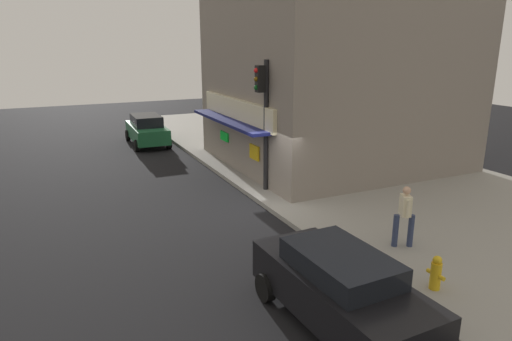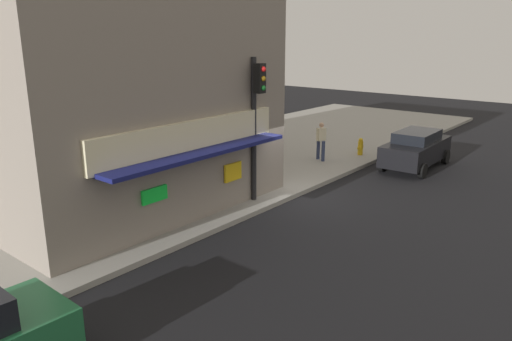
{
  "view_description": "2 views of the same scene",
  "coord_description": "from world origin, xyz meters",
  "px_view_note": "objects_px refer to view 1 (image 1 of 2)",
  "views": [
    {
      "loc": [
        13.5,
        -6.66,
        5.59
      ],
      "look_at": [
        -1.14,
        0.27,
        1.03
      ],
      "focal_mm": 31.86,
      "sensor_mm": 36.0,
      "label": 1
    },
    {
      "loc": [
        -13.89,
        -9.51,
        5.76
      ],
      "look_at": [
        -1.53,
        0.56,
        1.29
      ],
      "focal_mm": 34.43,
      "sensor_mm": 36.0,
      "label": 2
    }
  ],
  "objects_px": {
    "pedestrian": "(405,214)",
    "parked_car_black": "(339,288)",
    "traffic_light": "(263,108)",
    "potted_plant_by_doorway": "(265,152)",
    "parked_car_green": "(147,130)",
    "fire_hydrant": "(436,273)",
    "potted_plant_by_window": "(279,164)",
    "trash_can": "(240,151)"
  },
  "relations": [
    {
      "from": "parked_car_black",
      "to": "pedestrian",
      "type": "bearing_deg",
      "value": 119.99
    },
    {
      "from": "trash_can",
      "to": "potted_plant_by_doorway",
      "type": "bearing_deg",
      "value": 27.68
    },
    {
      "from": "pedestrian",
      "to": "potted_plant_by_window",
      "type": "relative_size",
      "value": 1.93
    },
    {
      "from": "trash_can",
      "to": "parked_car_black",
      "type": "xyz_separation_m",
      "value": [
        12.74,
        -3.34,
        0.22
      ]
    },
    {
      "from": "traffic_light",
      "to": "potted_plant_by_window",
      "type": "distance_m",
      "value": 3.25
    },
    {
      "from": "fire_hydrant",
      "to": "pedestrian",
      "type": "distance_m",
      "value": 2.33
    },
    {
      "from": "potted_plant_by_doorway",
      "to": "potted_plant_by_window",
      "type": "bearing_deg",
      "value": -7.79
    },
    {
      "from": "trash_can",
      "to": "potted_plant_by_doorway",
      "type": "height_order",
      "value": "potted_plant_by_doorway"
    },
    {
      "from": "potted_plant_by_doorway",
      "to": "parked_car_black",
      "type": "xyz_separation_m",
      "value": [
        11.43,
        -4.03,
        0.07
      ]
    },
    {
      "from": "traffic_light",
      "to": "trash_can",
      "type": "relative_size",
      "value": 5.14
    },
    {
      "from": "fire_hydrant",
      "to": "potted_plant_by_doorway",
      "type": "bearing_deg",
      "value": 173.25
    },
    {
      "from": "pedestrian",
      "to": "parked_car_green",
      "type": "relative_size",
      "value": 0.39
    },
    {
      "from": "traffic_light",
      "to": "potted_plant_by_doorway",
      "type": "bearing_deg",
      "value": 152.26
    },
    {
      "from": "fire_hydrant",
      "to": "potted_plant_by_window",
      "type": "bearing_deg",
      "value": 173.46
    },
    {
      "from": "fire_hydrant",
      "to": "pedestrian",
      "type": "xyz_separation_m",
      "value": [
        -2.06,
        0.93,
        0.55
      ]
    },
    {
      "from": "pedestrian",
      "to": "potted_plant_by_window",
      "type": "height_order",
      "value": "pedestrian"
    },
    {
      "from": "potted_plant_by_window",
      "to": "trash_can",
      "type": "bearing_deg",
      "value": -172.22
    },
    {
      "from": "pedestrian",
      "to": "parked_car_black",
      "type": "xyz_separation_m",
      "value": [
        2.08,
        -3.61,
        -0.25
      ]
    },
    {
      "from": "fire_hydrant",
      "to": "trash_can",
      "type": "relative_size",
      "value": 0.86
    },
    {
      "from": "potted_plant_by_doorway",
      "to": "potted_plant_by_window",
      "type": "height_order",
      "value": "potted_plant_by_doorway"
    },
    {
      "from": "potted_plant_by_window",
      "to": "parked_car_black",
      "type": "bearing_deg",
      "value": -21.51
    },
    {
      "from": "traffic_light",
      "to": "parked_car_black",
      "type": "distance_m",
      "value": 8.92
    },
    {
      "from": "trash_can",
      "to": "parked_car_black",
      "type": "bearing_deg",
      "value": -14.71
    },
    {
      "from": "parked_car_black",
      "to": "parked_car_green",
      "type": "height_order",
      "value": "parked_car_green"
    },
    {
      "from": "pedestrian",
      "to": "parked_car_green",
      "type": "distance_m",
      "value": 17.19
    },
    {
      "from": "pedestrian",
      "to": "potted_plant_by_doorway",
      "type": "xyz_separation_m",
      "value": [
        -9.35,
        0.42,
        -0.32
      ]
    },
    {
      "from": "parked_car_green",
      "to": "pedestrian",
      "type": "bearing_deg",
      "value": 11.17
    },
    {
      "from": "traffic_light",
      "to": "potted_plant_by_window",
      "type": "height_order",
      "value": "traffic_light"
    },
    {
      "from": "pedestrian",
      "to": "traffic_light",
      "type": "bearing_deg",
      "value": -168.57
    },
    {
      "from": "traffic_light",
      "to": "fire_hydrant",
      "type": "relative_size",
      "value": 5.94
    },
    {
      "from": "traffic_light",
      "to": "potted_plant_by_window",
      "type": "bearing_deg",
      "value": 133.05
    },
    {
      "from": "fire_hydrant",
      "to": "parked_car_black",
      "type": "distance_m",
      "value": 2.69
    },
    {
      "from": "potted_plant_by_doorway",
      "to": "parked_car_black",
      "type": "height_order",
      "value": "parked_car_black"
    },
    {
      "from": "pedestrian",
      "to": "potted_plant_by_doorway",
      "type": "height_order",
      "value": "pedestrian"
    },
    {
      "from": "pedestrian",
      "to": "parked_car_green",
      "type": "xyz_separation_m",
      "value": [
        -16.86,
        -3.33,
        -0.25
      ]
    },
    {
      "from": "potted_plant_by_window",
      "to": "parked_car_black",
      "type": "height_order",
      "value": "parked_car_black"
    },
    {
      "from": "potted_plant_by_doorway",
      "to": "parked_car_black",
      "type": "bearing_deg",
      "value": -19.41
    },
    {
      "from": "potted_plant_by_doorway",
      "to": "potted_plant_by_window",
      "type": "distance_m",
      "value": 1.87
    },
    {
      "from": "pedestrian",
      "to": "parked_car_black",
      "type": "relative_size",
      "value": 0.4
    },
    {
      "from": "traffic_light",
      "to": "trash_can",
      "type": "height_order",
      "value": "traffic_light"
    },
    {
      "from": "trash_can",
      "to": "potted_plant_by_window",
      "type": "bearing_deg",
      "value": 7.78
    },
    {
      "from": "traffic_light",
      "to": "pedestrian",
      "type": "distance_m",
      "value": 6.66
    }
  ]
}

